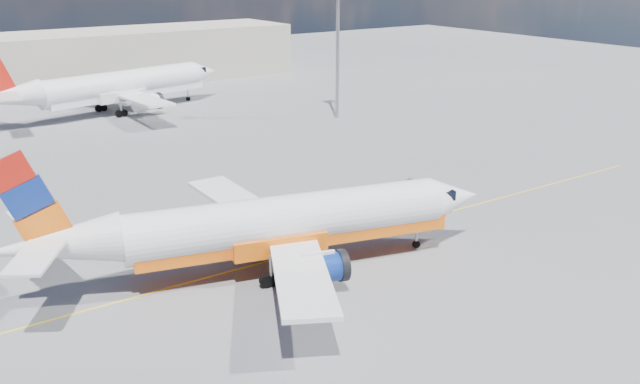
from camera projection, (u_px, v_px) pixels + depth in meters
ground at (340, 264)px, 45.61m from camera, size 240.00×240.00×0.00m
taxi_line at (314, 249)px, 47.94m from camera, size 70.00×0.15×0.01m
terminal_main at (67, 61)px, 105.41m from camera, size 70.00×14.00×8.00m
main_jet at (273, 225)px, 43.71m from camera, size 30.42×23.27×9.18m
second_jet at (116, 87)px, 88.32m from camera, size 33.00×25.44×9.96m
gse_tug at (414, 191)px, 56.87m from camera, size 2.88×2.35×1.82m
traffic_cone at (308, 256)px, 46.07m from camera, size 0.40×0.40×0.56m
floodlight_mast at (338, 16)px, 83.02m from camera, size 1.47×1.47×20.19m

